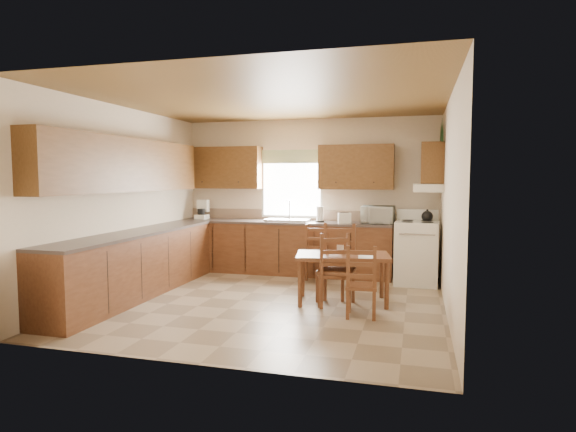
% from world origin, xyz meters
% --- Properties ---
extents(floor, '(4.50, 4.50, 0.00)m').
position_xyz_m(floor, '(0.00, 0.00, 0.00)').
color(floor, '#8E7A5F').
rests_on(floor, ground).
extents(ceiling, '(4.50, 4.50, 0.00)m').
position_xyz_m(ceiling, '(0.00, 0.00, 2.70)').
color(ceiling, brown).
rests_on(ceiling, floor).
extents(wall_left, '(4.50, 4.50, 0.00)m').
position_xyz_m(wall_left, '(-2.25, 0.00, 1.35)').
color(wall_left, beige).
rests_on(wall_left, floor).
extents(wall_right, '(4.50, 4.50, 0.00)m').
position_xyz_m(wall_right, '(2.25, 0.00, 1.35)').
color(wall_right, beige).
rests_on(wall_right, floor).
extents(wall_back, '(4.50, 4.50, 0.00)m').
position_xyz_m(wall_back, '(0.00, 2.25, 1.35)').
color(wall_back, beige).
rests_on(wall_back, floor).
extents(wall_front, '(4.50, 4.50, 0.00)m').
position_xyz_m(wall_front, '(0.00, -2.25, 1.35)').
color(wall_front, beige).
rests_on(wall_front, floor).
extents(lower_cab_back, '(3.75, 0.60, 0.88)m').
position_xyz_m(lower_cab_back, '(-0.38, 1.95, 0.44)').
color(lower_cab_back, brown).
rests_on(lower_cab_back, floor).
extents(lower_cab_left, '(0.60, 3.60, 0.88)m').
position_xyz_m(lower_cab_left, '(-1.95, -0.15, 0.44)').
color(lower_cab_left, brown).
rests_on(lower_cab_left, floor).
extents(counter_back, '(3.75, 0.63, 0.04)m').
position_xyz_m(counter_back, '(-0.38, 1.95, 0.90)').
color(counter_back, '#473B36').
rests_on(counter_back, lower_cab_back).
extents(counter_left, '(0.63, 3.60, 0.04)m').
position_xyz_m(counter_left, '(-1.95, -0.15, 0.90)').
color(counter_left, '#473B36').
rests_on(counter_left, lower_cab_left).
extents(backsplash, '(3.75, 0.01, 0.18)m').
position_xyz_m(backsplash, '(-0.38, 2.24, 1.01)').
color(backsplash, '#886E56').
rests_on(backsplash, counter_back).
extents(upper_cab_back_left, '(1.41, 0.33, 0.75)m').
position_xyz_m(upper_cab_back_left, '(-1.55, 2.08, 1.85)').
color(upper_cab_back_left, brown).
rests_on(upper_cab_back_left, wall_back).
extents(upper_cab_back_right, '(1.25, 0.33, 0.75)m').
position_xyz_m(upper_cab_back_right, '(0.86, 2.08, 1.85)').
color(upper_cab_back_right, brown).
rests_on(upper_cab_back_right, wall_back).
extents(upper_cab_left, '(0.33, 3.60, 0.75)m').
position_xyz_m(upper_cab_left, '(-2.08, -0.15, 1.85)').
color(upper_cab_left, brown).
rests_on(upper_cab_left, wall_left).
extents(upper_cab_stove, '(0.33, 0.62, 0.62)m').
position_xyz_m(upper_cab_stove, '(2.08, 1.65, 1.90)').
color(upper_cab_stove, brown).
rests_on(upper_cab_stove, wall_right).
extents(range_hood, '(0.44, 0.62, 0.12)m').
position_xyz_m(range_hood, '(2.03, 1.65, 1.52)').
color(range_hood, silver).
rests_on(range_hood, wall_right).
extents(window_frame, '(1.13, 0.02, 1.18)m').
position_xyz_m(window_frame, '(-0.30, 2.22, 1.55)').
color(window_frame, silver).
rests_on(window_frame, wall_back).
extents(window_pane, '(1.05, 0.01, 1.10)m').
position_xyz_m(window_pane, '(-0.30, 2.21, 1.55)').
color(window_pane, white).
rests_on(window_pane, wall_back).
extents(window_valance, '(1.19, 0.01, 0.24)m').
position_xyz_m(window_valance, '(-0.30, 2.19, 2.05)').
color(window_valance, '#517C3E').
rests_on(window_valance, wall_back).
extents(sink_basin, '(0.75, 0.45, 0.04)m').
position_xyz_m(sink_basin, '(-0.30, 1.95, 0.94)').
color(sink_basin, silver).
rests_on(sink_basin, counter_back).
extents(pine_decal_a, '(0.22, 0.22, 0.36)m').
position_xyz_m(pine_decal_a, '(2.21, 1.33, 2.38)').
color(pine_decal_a, black).
rests_on(pine_decal_a, wall_right).
extents(pine_decal_b, '(0.22, 0.22, 0.36)m').
position_xyz_m(pine_decal_b, '(2.21, 1.65, 2.42)').
color(pine_decal_b, black).
rests_on(pine_decal_b, wall_right).
extents(pine_decal_c, '(0.22, 0.22, 0.36)m').
position_xyz_m(pine_decal_c, '(2.21, 1.97, 2.38)').
color(pine_decal_c, black).
rests_on(pine_decal_c, wall_right).
extents(stove, '(0.68, 0.70, 0.97)m').
position_xyz_m(stove, '(1.88, 1.69, 0.49)').
color(stove, silver).
rests_on(stove, floor).
extents(coffeemaker, '(0.26, 0.29, 0.35)m').
position_xyz_m(coffeemaker, '(-1.95, 1.99, 1.10)').
color(coffeemaker, silver).
rests_on(coffeemaker, counter_back).
extents(paper_towel, '(0.11, 0.11, 0.27)m').
position_xyz_m(paper_towel, '(0.26, 1.97, 1.05)').
color(paper_towel, white).
rests_on(paper_towel, counter_back).
extents(toaster, '(0.24, 0.19, 0.17)m').
position_xyz_m(toaster, '(0.70, 1.86, 1.00)').
color(toaster, silver).
rests_on(toaster, counter_back).
extents(microwave, '(0.51, 0.38, 0.29)m').
position_xyz_m(microwave, '(1.25, 1.95, 1.07)').
color(microwave, silver).
rests_on(microwave, counter_back).
extents(dining_table, '(1.33, 0.91, 0.66)m').
position_xyz_m(dining_table, '(0.92, 0.25, 0.33)').
color(dining_table, brown).
rests_on(dining_table, floor).
extents(chair_near_left, '(0.52, 0.50, 0.96)m').
position_xyz_m(chair_near_left, '(0.82, 0.07, 0.48)').
color(chair_near_left, brown).
rests_on(chair_near_left, floor).
extents(chair_near_right, '(0.39, 0.38, 0.88)m').
position_xyz_m(chair_near_right, '(1.24, -0.36, 0.44)').
color(chair_near_right, brown).
rests_on(chair_near_right, floor).
extents(chair_far_left, '(0.41, 0.39, 0.91)m').
position_xyz_m(chair_far_left, '(0.30, 1.30, 0.46)').
color(chair_far_left, brown).
rests_on(chair_far_left, floor).
extents(chair_far_right, '(0.45, 0.43, 1.06)m').
position_xyz_m(chair_far_right, '(0.87, 0.09, 0.53)').
color(chair_far_right, brown).
rests_on(chair_far_right, floor).
extents(table_paper, '(0.23, 0.30, 0.00)m').
position_xyz_m(table_paper, '(1.25, 0.10, 0.66)').
color(table_paper, white).
rests_on(table_paper, dining_table).
extents(table_card, '(0.10, 0.05, 0.12)m').
position_xyz_m(table_card, '(0.88, 0.33, 0.72)').
color(table_card, white).
rests_on(table_card, dining_table).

